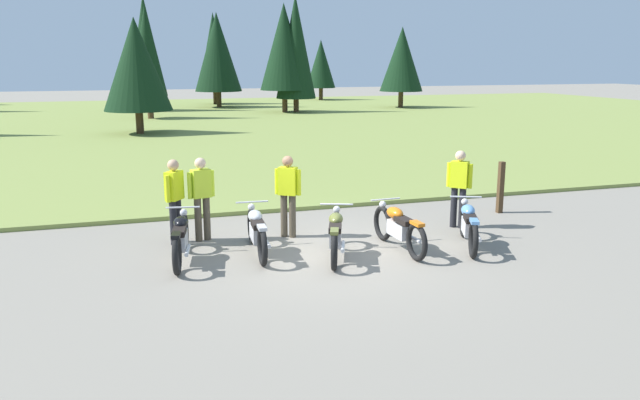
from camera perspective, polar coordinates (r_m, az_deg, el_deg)
The scene contains 13 objects.
ground_plane at distance 11.65m, azimuth 0.88°, elevation -4.94°, with size 140.00×140.00×0.00m, color gray.
grass_moorland at distance 36.31m, azimuth -11.86°, elevation 6.89°, with size 80.00×44.00×0.10m, color olive.
forest_treeline at distance 40.63m, azimuth -21.80°, elevation 12.70°, with size 40.95×28.99×9.00m.
motorcycle_black at distance 11.36m, azimuth -12.60°, elevation -3.40°, with size 0.66×2.08×0.88m.
motorcycle_silver at distance 11.60m, azimuth -5.80°, elevation -2.83°, with size 0.62×2.10×0.88m.
motorcycle_olive at distance 11.33m, azimuth 1.44°, elevation -3.14°, with size 0.92×2.00×0.88m.
motorcycle_orange at distance 11.88m, azimuth 7.20°, elevation -2.50°, with size 0.62×2.10×0.88m.
motorcycle_sky_blue at distance 12.31m, azimuth 13.43°, elevation -2.21°, with size 0.99×1.97×0.88m.
rider_near_row_end at distance 12.55m, azimuth -2.95°, elevation 0.80°, with size 0.48×0.38×1.67m.
rider_with_back_turned at distance 13.58m, azimuth 12.60°, elevation 1.42°, with size 0.42×0.41×1.67m.
rider_checking_bike at distance 12.50m, azimuth -10.78°, elevation 0.55°, with size 0.54×0.30×1.67m.
rider_in_hivis_vest at distance 12.40m, azimuth -13.14°, elevation 0.34°, with size 0.39×0.46×1.67m.
trail_marker_post at distance 15.23m, azimuth 16.18°, elevation 1.11°, with size 0.12×0.12×1.22m, color #47331E.
Camera 1 is at (-3.49, -10.55, 3.52)m, focal length 35.01 mm.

